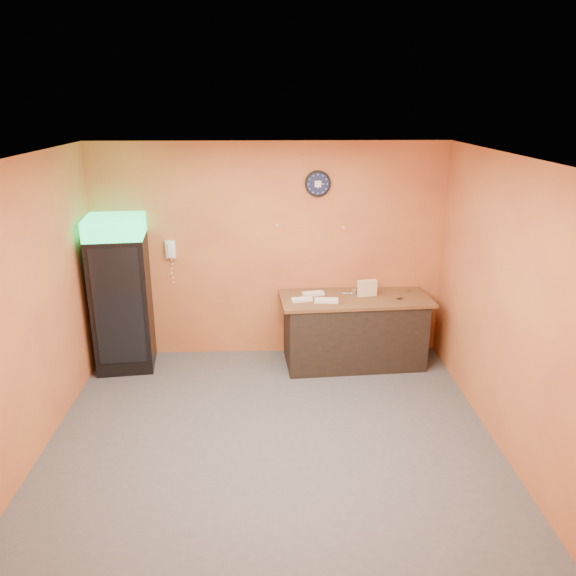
{
  "coord_description": "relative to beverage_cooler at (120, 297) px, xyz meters",
  "views": [
    {
      "loc": [
        -0.01,
        -5.02,
        3.28
      ],
      "look_at": [
        0.19,
        0.6,
        1.38
      ],
      "focal_mm": 35.0,
      "sensor_mm": 36.0,
      "label": 1
    }
  ],
  "objects": [
    {
      "name": "wrapped_sandwich_right",
      "position": [
        2.41,
        0.1,
        -0.02
      ],
      "size": [
        0.29,
        0.16,
        0.04
      ],
      "primitive_type": "cube",
      "rotation": [
        0.0,
        0.0,
        0.22
      ],
      "color": "white",
      "rests_on": "butcher_paper"
    },
    {
      "name": "ceiling",
      "position": [
        1.86,
        -1.61,
        1.85
      ],
      "size": [
        4.5,
        4.0,
        0.02
      ],
      "primitive_type": "cube",
      "color": "white",
      "rests_on": "back_wall"
    },
    {
      "name": "floor",
      "position": [
        1.86,
        -1.61,
        -0.95
      ],
      "size": [
        4.5,
        4.5,
        0.0
      ],
      "primitive_type": "plane",
      "color": "#47474C",
      "rests_on": "ground"
    },
    {
      "name": "left_wall",
      "position": [
        -0.39,
        -1.61,
        0.45
      ],
      "size": [
        0.02,
        4.0,
        2.8
      ],
      "primitive_type": "cube",
      "color": "#D07D3A",
      "rests_on": "floor"
    },
    {
      "name": "wrapped_sandwich_left",
      "position": [
        2.25,
        -0.11,
        -0.03
      ],
      "size": [
        0.27,
        0.15,
        0.04
      ],
      "primitive_type": "cube",
      "rotation": [
        0.0,
        0.0,
        0.22
      ],
      "color": "white",
      "rests_on": "butcher_paper"
    },
    {
      "name": "kitchen_tool",
      "position": [
        2.93,
        0.12,
        -0.01
      ],
      "size": [
        0.06,
        0.06,
        0.06
      ],
      "primitive_type": "cylinder",
      "color": "silver",
      "rests_on": "butcher_paper"
    },
    {
      "name": "wall_clock",
      "position": [
        2.47,
        0.36,
        1.33
      ],
      "size": [
        0.32,
        0.06,
        0.32
      ],
      "color": "black",
      "rests_on": "back_wall"
    },
    {
      "name": "sub_roll_stack",
      "position": [
        3.09,
        0.05,
        0.06
      ],
      "size": [
        0.25,
        0.13,
        0.2
      ],
      "rotation": [
        0.0,
        0.0,
        0.2
      ],
      "color": "beige",
      "rests_on": "butcher_paper"
    },
    {
      "name": "wall_phone",
      "position": [
        0.6,
        0.34,
        0.51
      ],
      "size": [
        0.12,
        0.11,
        0.22
      ],
      "color": "white",
      "rests_on": "back_wall"
    },
    {
      "name": "back_wall",
      "position": [
        1.86,
        0.39,
        0.45
      ],
      "size": [
        4.5,
        0.02,
        2.8
      ],
      "primitive_type": "cube",
      "color": "#D07D3A",
      "rests_on": "floor"
    },
    {
      "name": "prep_counter",
      "position": [
        2.93,
        0.01,
        -0.52
      ],
      "size": [
        1.79,
        0.9,
        0.87
      ],
      "primitive_type": "cube",
      "rotation": [
        0.0,
        0.0,
        0.07
      ],
      "color": "black",
      "rests_on": "floor"
    },
    {
      "name": "wrapped_sandwich_mid",
      "position": [
        2.55,
        -0.17,
        -0.02
      ],
      "size": [
        0.3,
        0.14,
        0.04
      ],
      "primitive_type": "cube",
      "rotation": [
        0.0,
        0.0,
        -0.09
      ],
      "color": "white",
      "rests_on": "butcher_paper"
    },
    {
      "name": "beverage_cooler",
      "position": [
        0.0,
        0.0,
        0.0
      ],
      "size": [
        0.76,
        0.77,
        1.95
      ],
      "rotation": [
        0.0,
        0.0,
        0.12
      ],
      "color": "black",
      "rests_on": "floor"
    },
    {
      "name": "butcher_paper",
      "position": [
        2.93,
        0.01,
        -0.06
      ],
      "size": [
        1.93,
        0.93,
        0.04
      ],
      "primitive_type": "cube",
      "rotation": [
        0.0,
        0.0,
        0.07
      ],
      "color": "brown",
      "rests_on": "prep_counter"
    },
    {
      "name": "right_wall",
      "position": [
        4.11,
        -1.61,
        0.45
      ],
      "size": [
        0.02,
        4.0,
        2.8
      ],
      "primitive_type": "cube",
      "color": "#D07D3A",
      "rests_on": "floor"
    }
  ]
}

